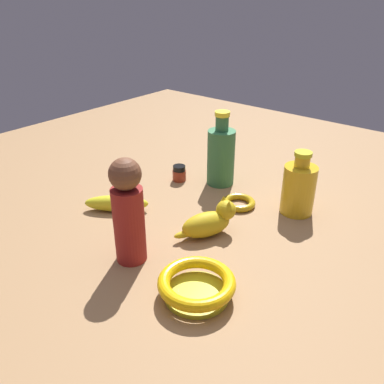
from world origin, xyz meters
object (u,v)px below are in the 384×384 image
object	(u,v)px
nail_polish_jar	(179,173)
bangle	(239,203)
cat_figurine	(210,221)
banana	(117,203)
bottle_tall	(221,155)
bottle_short	(299,188)
bowl	(197,285)
person_figure_adult	(129,212)

from	to	relation	value
nail_polish_jar	bangle	distance (m)	0.23
cat_figurine	bangle	distance (m)	0.16
banana	bangle	bearing A→B (deg)	-173.78
bottle_tall	bottle_short	bearing A→B (deg)	177.00
bottle_short	bowl	xyz separation A→B (m)	(-0.00, 0.41, -0.04)
bottle_short	banana	bearing A→B (deg)	38.66
bottle_short	bottle_tall	bearing A→B (deg)	-3.00
bangle	bowl	bearing A→B (deg)	111.01
nail_polish_jar	bowl	bearing A→B (deg)	134.67
nail_polish_jar	bottle_short	xyz separation A→B (m)	(-0.36, -0.05, 0.05)
cat_figurine	banana	distance (m)	0.26
cat_figurine	person_figure_adult	bearing A→B (deg)	68.39
bangle	person_figure_adult	bearing A→B (deg)	81.97
cat_figurine	bottle_short	distance (m)	0.25
banana	bottle_tall	bearing A→B (deg)	-147.96
cat_figurine	nail_polish_jar	xyz separation A→B (m)	(0.25, -0.18, -0.01)
bangle	bottle_tall	bearing A→B (deg)	-33.88
bottle_short	bowl	distance (m)	0.41
banana	bottle_tall	xyz separation A→B (m)	(-0.11, -0.30, 0.07)
nail_polish_jar	bottle_short	size ratio (longest dim) A/B	0.28
nail_polish_jar	bangle	size ratio (longest dim) A/B	0.54
person_figure_adult	bangle	bearing A→B (deg)	-98.03
nail_polish_jar	bangle	bearing A→B (deg)	175.64
bottle_tall	person_figure_adult	size ratio (longest dim) A/B	0.93
banana	person_figure_adult	distance (m)	0.24
banana	nail_polish_jar	size ratio (longest dim) A/B	3.51
cat_figurine	bowl	world-z (taller)	cat_figurine
person_figure_adult	bangle	world-z (taller)	person_figure_adult
bangle	bowl	size ratio (longest dim) A/B	0.60
cat_figurine	bangle	world-z (taller)	cat_figurine
cat_figurine	banana	size ratio (longest dim) A/B	0.88
person_figure_adult	bottle_short	bearing A→B (deg)	-113.81
banana	person_figure_adult	bearing A→B (deg)	109.69
banana	nail_polish_jar	world-z (taller)	nail_polish_jar
nail_polish_jar	person_figure_adult	bearing A→B (deg)	116.34
person_figure_adult	bangle	distance (m)	0.36
bottle_short	person_figure_adult	distance (m)	0.45
bottle_short	bowl	world-z (taller)	bottle_short
bottle_short	person_figure_adult	size ratio (longest dim) A/B	0.72
bowl	banana	bearing A→B (deg)	-18.35
banana	cat_figurine	bearing A→B (deg)	156.39
banana	bowl	world-z (taller)	bowl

